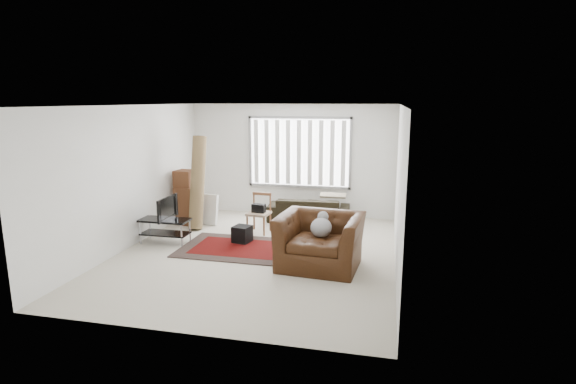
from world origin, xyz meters
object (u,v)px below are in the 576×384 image
side_chair (259,211)px  tv_stand (165,226)px  armchair (320,237)px  moving_boxes (187,199)px  sofa (309,206)px

side_chair → tv_stand: bearing=-140.1°
armchair → moving_boxes: bearing=154.3°
moving_boxes → side_chair: size_ratio=1.47×
side_chair → armchair: armchair is taller
sofa → side_chair: size_ratio=2.25×
tv_stand → side_chair: (1.61, 1.11, 0.11)m
moving_boxes → side_chair: (1.81, -0.32, -0.11)m
side_chair → armchair: (1.57, -1.69, 0.05)m
tv_stand → sofa: 3.35m
sofa → moving_boxes: bearing=13.3°
side_chair → moving_boxes: bearing=175.5°
armchair → tv_stand: bearing=174.7°
sofa → armchair: size_ratio=1.27×
tv_stand → armchair: (3.19, -0.58, 0.16)m
moving_boxes → sofa: (2.69, 0.82, -0.21)m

